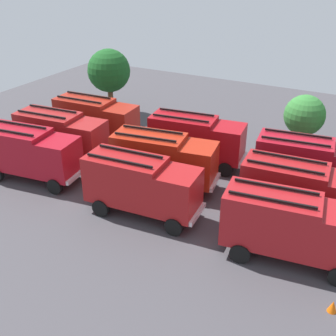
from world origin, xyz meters
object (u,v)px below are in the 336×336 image
(fire_truck_4, at_px, (164,158))
(tree_1, at_px, (304,115))
(fire_truck_3, at_px, (61,134))
(firefighter_2, at_px, (198,134))
(traffic_cone_1, at_px, (333,306))
(traffic_cone_0, at_px, (202,146))
(fire_truck_5, at_px, (301,191))
(fire_truck_0, at_px, (30,152))
(fire_truck_2, at_px, (291,225))
(fire_truck_7, at_px, (196,138))
(fire_truck_6, at_px, (96,118))
(tree_0, at_px, (109,71))
(fire_truck_8, at_px, (309,163))
(fire_truck_1, at_px, (141,184))
(firefighter_1, at_px, (231,145))

(fire_truck_4, bearing_deg, tree_1, 44.63)
(fire_truck_3, height_order, firefighter_2, fire_truck_3)
(fire_truck_4, distance_m, traffic_cone_1, 14.02)
(firefighter_2, bearing_deg, traffic_cone_0, 129.89)
(fire_truck_5, bearing_deg, fire_truck_0, -173.22)
(fire_truck_2, height_order, traffic_cone_1, fire_truck_2)
(fire_truck_4, height_order, fire_truck_7, same)
(firefighter_2, bearing_deg, fire_truck_6, 18.75)
(tree_0, bearing_deg, fire_truck_8, -17.44)
(fire_truck_1, relative_size, traffic_cone_0, 10.59)
(fire_truck_6, height_order, tree_1, tree_1)
(traffic_cone_1, bearing_deg, fire_truck_7, 137.90)
(firefighter_1, relative_size, traffic_cone_1, 2.73)
(fire_truck_5, height_order, fire_truck_8, same)
(fire_truck_0, xyz_separation_m, fire_truck_5, (17.94, 3.58, 0.00))
(fire_truck_1, xyz_separation_m, tree_0, (-12.27, 14.14, 2.16))
(fire_truck_0, bearing_deg, fire_truck_5, 4.15)
(traffic_cone_0, relative_size, traffic_cone_1, 1.13)
(fire_truck_7, xyz_separation_m, traffic_cone_0, (-0.55, 2.46, -1.81))
(traffic_cone_1, bearing_deg, fire_truck_8, 108.27)
(fire_truck_6, relative_size, fire_truck_8, 0.98)
(fire_truck_8, xyz_separation_m, firefighter_1, (-6.41, 2.77, -1.22))
(fire_truck_4, relative_size, firefighter_1, 4.48)
(fire_truck_7, distance_m, firefighter_2, 3.71)
(fire_truck_6, bearing_deg, fire_truck_5, -15.78)
(fire_truck_0, xyz_separation_m, firefighter_2, (7.89, 11.01, -1.16))
(fire_truck_5, height_order, tree_0, tree_0)
(tree_0, xyz_separation_m, traffic_cone_0, (11.71, -3.76, -3.97))
(fire_truck_6, bearing_deg, fire_truck_4, -27.95)
(traffic_cone_1, bearing_deg, fire_truck_4, 152.24)
(fire_truck_2, xyz_separation_m, fire_truck_5, (-0.29, 3.74, 0.00))
(tree_1, bearing_deg, traffic_cone_0, -157.27)
(firefighter_1, bearing_deg, fire_truck_2, 162.58)
(fire_truck_0, xyz_separation_m, tree_1, (15.89, 13.23, 1.15))
(firefighter_1, xyz_separation_m, tree_0, (-14.21, 3.71, 3.38))
(traffic_cone_0, bearing_deg, fire_truck_0, -130.39)
(firefighter_2, height_order, traffic_cone_0, firefighter_2)
(firefighter_1, bearing_deg, tree_0, 23.87)
(fire_truck_1, bearing_deg, fire_truck_4, 93.55)
(firefighter_2, bearing_deg, traffic_cone_1, 128.40)
(fire_truck_8, bearing_deg, traffic_cone_1, -78.70)
(fire_truck_4, distance_m, tree_1, 12.08)
(fire_truck_4, xyz_separation_m, tree_1, (7.15, 9.67, 1.15))
(fire_truck_7, height_order, traffic_cone_1, fire_truck_7)
(fire_truck_1, height_order, traffic_cone_0, fire_truck_1)
(fire_truck_0, xyz_separation_m, fire_truck_6, (0.03, 7.56, 0.00))
(fire_truck_8, bearing_deg, fire_truck_0, -163.92)
(fire_truck_2, distance_m, fire_truck_6, 19.77)
(fire_truck_2, xyz_separation_m, tree_0, (-21.25, 14.13, 2.16))
(fire_truck_3, bearing_deg, fire_truck_5, -5.14)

